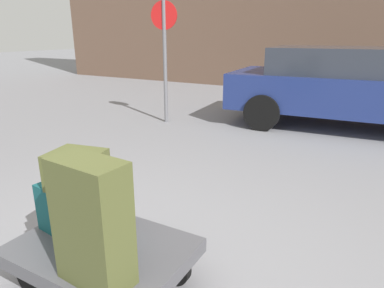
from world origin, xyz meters
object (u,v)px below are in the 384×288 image
object	(u,v)px
duffel_bag_teal_front_left	(81,209)
luggage_cart	(103,254)
no_parking_sign	(165,49)
parked_car	(351,86)
suitcase_olive_rear_left	(92,223)
duffel_bag_olive_topmost_pile	(77,170)

from	to	relation	value
duffel_bag_teal_front_left	luggage_cart	bearing A→B (deg)	-7.98
duffel_bag_teal_front_left	no_parking_sign	distance (m)	4.54
no_parking_sign	luggage_cart	bearing A→B (deg)	-61.80
parked_car	suitcase_olive_rear_left	bearing A→B (deg)	-97.19
parked_car	luggage_cart	bearing A→B (deg)	-99.78
luggage_cart	duffel_bag_teal_front_left	xyz separation A→B (m)	(-0.23, 0.06, 0.24)
luggage_cart	duffel_bag_olive_topmost_pile	size ratio (longest dim) A/B	3.36
suitcase_olive_rear_left	duffel_bag_olive_topmost_pile	world-z (taller)	suitcase_olive_rear_left
luggage_cart	duffel_bag_olive_topmost_pile	world-z (taller)	duffel_bag_olive_topmost_pile
luggage_cart	suitcase_olive_rear_left	xyz separation A→B (m)	(0.21, -0.26, 0.43)
duffel_bag_teal_front_left	duffel_bag_olive_topmost_pile	world-z (taller)	duffel_bag_olive_topmost_pile
suitcase_olive_rear_left	parked_car	size ratio (longest dim) A/B	0.16
duffel_bag_olive_topmost_pile	duffel_bag_teal_front_left	bearing A→B (deg)	168.68
suitcase_olive_rear_left	duffel_bag_olive_topmost_pile	distance (m)	0.55
luggage_cart	no_parking_sign	xyz separation A→B (m)	(-2.18, 4.07, 1.11)
duffel_bag_olive_topmost_pile	parked_car	distance (m)	5.42
luggage_cart	parked_car	world-z (taller)	parked_car
suitcase_olive_rear_left	no_parking_sign	world-z (taller)	no_parking_sign
suitcase_olive_rear_left	parked_car	bearing A→B (deg)	87.16
luggage_cart	duffel_bag_olive_topmost_pile	bearing A→B (deg)	164.79
suitcase_olive_rear_left	duffel_bag_olive_topmost_pile	size ratio (longest dim) A/B	2.13
duffel_bag_teal_front_left	parked_car	size ratio (longest dim) A/B	0.13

